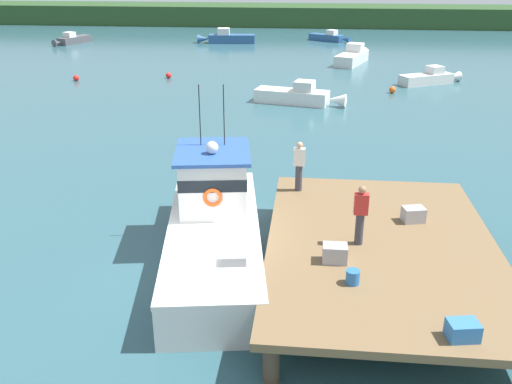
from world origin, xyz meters
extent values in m
plane|color=#2D5660|center=(0.00, 0.00, 0.00)|extent=(200.00, 200.00, 0.00)
cylinder|color=#4C3D2D|center=(2.20, -4.10, 0.50)|extent=(0.36, 0.36, 1.00)
cylinder|color=#4C3D2D|center=(2.20, 4.10, 0.50)|extent=(0.36, 0.36, 1.00)
cylinder|color=#4C3D2D|center=(7.40, 4.10, 0.50)|extent=(0.36, 0.36, 1.00)
cube|color=brown|center=(4.80, 0.00, 1.10)|extent=(6.00, 9.00, 0.20)
cube|color=silver|center=(0.20, 0.63, 0.55)|extent=(3.68, 8.29, 1.10)
cone|color=silver|center=(-0.54, 5.47, 0.55)|extent=(1.36, 1.95, 1.10)
cube|color=#A31919|center=(0.20, 0.63, 1.00)|extent=(3.68, 8.13, 0.12)
cube|color=silver|center=(0.20, 0.63, 1.16)|extent=(3.72, 8.29, 0.12)
cube|color=silver|center=(0.02, 1.81, 2.00)|extent=(2.21, 2.46, 1.80)
cube|color=black|center=(0.02, 1.81, 2.31)|extent=(2.23, 2.48, 0.36)
cube|color=#2D56A8|center=(0.02, 1.81, 2.95)|extent=(2.49, 2.80, 0.10)
sphere|color=white|center=(0.06, 1.52, 3.18)|extent=(0.36, 0.36, 0.36)
cylinder|color=black|center=(-0.40, 2.25, 3.90)|extent=(0.03, 0.03, 1.80)
cylinder|color=black|center=(0.29, 2.36, 3.90)|extent=(0.03, 0.03, 1.80)
cube|color=#939399|center=(1.08, -1.46, 1.28)|extent=(0.66, 0.53, 0.36)
torus|color=orange|center=(0.23, -2.20, 1.16)|extent=(0.64, 0.64, 0.12)
torus|color=#EA5119|center=(0.19, 0.69, 2.00)|extent=(0.55, 0.18, 0.54)
cube|color=#9E9EA3|center=(3.53, -1.11, 1.42)|extent=(0.60, 0.44, 0.45)
cube|color=#3370B2|center=(5.95, -3.90, 1.39)|extent=(0.67, 0.54, 0.38)
cube|color=#9E9EA3|center=(5.81, 1.43, 1.41)|extent=(0.69, 0.57, 0.42)
cylinder|color=#2866B2|center=(3.91, -2.08, 1.37)|extent=(0.32, 0.32, 0.34)
cylinder|color=#383842|center=(4.18, -0.10, 1.63)|extent=(0.22, 0.22, 0.86)
cube|color=red|center=(4.18, -0.10, 2.34)|extent=(0.36, 0.22, 0.56)
sphere|color=#9E7051|center=(4.18, -0.10, 2.73)|extent=(0.20, 0.20, 0.20)
cylinder|color=#383842|center=(2.49, 3.39, 1.63)|extent=(0.22, 0.22, 0.86)
cube|color=white|center=(2.49, 3.39, 2.34)|extent=(0.36, 0.22, 0.56)
sphere|color=tan|center=(2.49, 3.39, 2.73)|extent=(0.20, 0.20, 0.20)
cube|color=#4C4C51|center=(-21.42, 42.97, 0.34)|extent=(2.52, 3.87, 0.67)
cone|color=#4C4C51|center=(-22.31, 40.83, 0.34)|extent=(0.98, 1.11, 0.67)
cube|color=silver|center=(-21.67, 42.37, 0.93)|extent=(1.23, 1.22, 0.51)
cube|color=silver|center=(5.92, 33.85, 0.44)|extent=(3.09, 5.10, 0.88)
cone|color=silver|center=(6.94, 36.71, 0.44)|extent=(1.24, 1.44, 0.88)
cube|color=silver|center=(6.21, 34.65, 1.21)|extent=(1.57, 1.56, 0.66)
cube|color=#285184|center=(-5.55, 44.69, 0.42)|extent=(4.75, 1.85, 0.85)
cone|color=#285184|center=(-8.45, 44.45, 0.42)|extent=(1.23, 0.94, 0.85)
cube|color=silver|center=(-6.36, 44.62, 1.16)|extent=(1.26, 1.27, 0.63)
cube|color=white|center=(1.60, 19.91, 0.40)|extent=(4.57, 2.35, 0.79)
cone|color=white|center=(4.25, 19.28, 0.40)|extent=(1.24, 1.02, 0.79)
cube|color=silver|center=(2.34, 19.73, 1.09)|extent=(1.32, 1.33, 0.60)
cube|color=silver|center=(10.58, 26.26, 0.35)|extent=(3.93, 2.84, 0.69)
cone|color=silver|center=(12.69, 27.37, 0.35)|extent=(1.16, 1.05, 0.69)
cube|color=silver|center=(11.17, 26.57, 0.95)|extent=(1.29, 1.30, 0.52)
cube|color=#285184|center=(4.05, 47.27, 0.33)|extent=(3.73, 2.92, 0.67)
cone|color=#285184|center=(6.00, 46.06, 0.33)|extent=(1.13, 1.05, 0.67)
cube|color=silver|center=(4.60, 46.93, 0.92)|extent=(1.27, 1.27, 0.50)
sphere|color=red|center=(-13.90, 24.91, 0.21)|extent=(0.42, 0.42, 0.42)
sphere|color=#EA5B19|center=(7.96, 23.25, 0.22)|extent=(0.43, 0.43, 0.43)
sphere|color=red|center=(-7.60, 26.49, 0.21)|extent=(0.42, 0.42, 0.42)
cube|color=#284723|center=(0.00, 62.00, 1.20)|extent=(120.00, 8.00, 2.40)
camera|label=1|loc=(2.82, -13.34, 8.15)|focal=39.35mm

